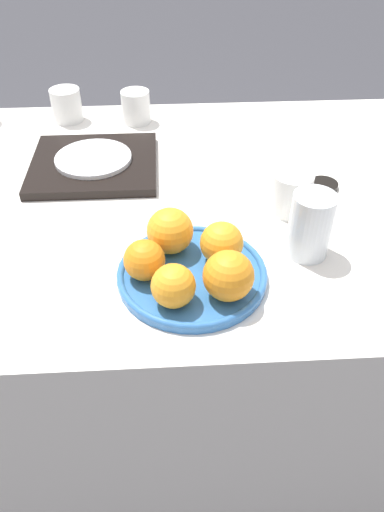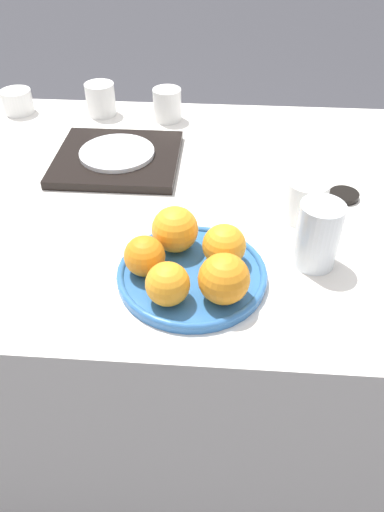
{
  "view_description": "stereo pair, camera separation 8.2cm",
  "coord_description": "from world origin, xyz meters",
  "px_view_note": "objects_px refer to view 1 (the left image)",
  "views": [
    {
      "loc": [
        0.06,
        -0.9,
        1.33
      ],
      "look_at": [
        0.1,
        -0.27,
        0.8
      ],
      "focal_mm": 35.0,
      "sensor_mm": 36.0,
      "label": 1
    },
    {
      "loc": [
        0.14,
        -0.9,
        1.33
      ],
      "look_at": [
        0.1,
        -0.27,
        0.8
      ],
      "focal_mm": 35.0,
      "sensor_mm": 36.0,
      "label": 2
    }
  ],
  "objects_px": {
    "orange_2": "(144,260)",
    "orange_1": "(170,231)",
    "cup_3": "(67,105)",
    "cup_2": "(291,193)",
    "fruit_platter": "(192,274)",
    "serving_tray": "(94,164)",
    "cup_0": "(136,107)",
    "soy_dish": "(324,186)",
    "water_glass": "(310,225)",
    "orange_3": "(222,243)",
    "side_plate": "(93,158)",
    "orange_0": "(228,276)",
    "orange_4": "(173,286)"
  },
  "relations": [
    {
      "from": "orange_3",
      "to": "orange_1",
      "type": "bearing_deg",
      "value": 158.43
    },
    {
      "from": "water_glass",
      "to": "soy_dish",
      "type": "bearing_deg",
      "value": 67.33
    },
    {
      "from": "cup_0",
      "to": "orange_2",
      "type": "bearing_deg",
      "value": -87.09
    },
    {
      "from": "orange_3",
      "to": "side_plate",
      "type": "distance_m",
      "value": 0.43
    },
    {
      "from": "fruit_platter",
      "to": "orange_0",
      "type": "distance_m",
      "value": 0.09
    },
    {
      "from": "orange_2",
      "to": "orange_3",
      "type": "xyz_separation_m",
      "value": [
        0.13,
        0.03,
        0.0
      ]
    },
    {
      "from": "serving_tray",
      "to": "cup_3",
      "type": "xyz_separation_m",
      "value": [
        -0.09,
        0.26,
        0.03
      ]
    },
    {
      "from": "fruit_platter",
      "to": "orange_3",
      "type": "xyz_separation_m",
      "value": [
        0.05,
        0.03,
        0.04
      ]
    },
    {
      "from": "orange_3",
      "to": "cup_3",
      "type": "height_order",
      "value": "orange_3"
    },
    {
      "from": "orange_2",
      "to": "side_plate",
      "type": "xyz_separation_m",
      "value": [
        -0.12,
        0.39,
        -0.02
      ]
    },
    {
      "from": "fruit_platter",
      "to": "serving_tray",
      "type": "height_order",
      "value": "same"
    },
    {
      "from": "orange_0",
      "to": "side_plate",
      "type": "bearing_deg",
      "value": 120.04
    },
    {
      "from": "orange_3",
      "to": "serving_tray",
      "type": "bearing_deg",
      "value": 125.62
    },
    {
      "from": "soy_dish",
      "to": "cup_3",
      "type": "bearing_deg",
      "value": 147.91
    },
    {
      "from": "orange_1",
      "to": "side_plate",
      "type": "xyz_separation_m",
      "value": [
        -0.17,
        0.32,
        -0.03
      ]
    },
    {
      "from": "orange_1",
      "to": "cup_2",
      "type": "height_order",
      "value": "orange_1"
    },
    {
      "from": "orange_4",
      "to": "side_plate",
      "type": "xyz_separation_m",
      "value": [
        -0.17,
        0.45,
        -0.02
      ]
    },
    {
      "from": "cup_2",
      "to": "orange_3",
      "type": "bearing_deg",
      "value": -133.97
    },
    {
      "from": "cup_3",
      "to": "orange_4",
      "type": "bearing_deg",
      "value": -69.95
    },
    {
      "from": "fruit_platter",
      "to": "side_plate",
      "type": "relative_size",
      "value": 1.49
    },
    {
      "from": "orange_0",
      "to": "side_plate",
      "type": "height_order",
      "value": "orange_0"
    },
    {
      "from": "orange_0",
      "to": "orange_4",
      "type": "bearing_deg",
      "value": -172.11
    },
    {
      "from": "orange_2",
      "to": "orange_1",
      "type": "bearing_deg",
      "value": 57.17
    },
    {
      "from": "orange_0",
      "to": "soy_dish",
      "type": "bearing_deg",
      "value": 53.09
    },
    {
      "from": "orange_2",
      "to": "serving_tray",
      "type": "relative_size",
      "value": 0.25
    },
    {
      "from": "fruit_platter",
      "to": "serving_tray",
      "type": "distance_m",
      "value": 0.43
    },
    {
      "from": "serving_tray",
      "to": "orange_3",
      "type": "bearing_deg",
      "value": -54.38
    },
    {
      "from": "cup_0",
      "to": "soy_dish",
      "type": "distance_m",
      "value": 0.54
    },
    {
      "from": "cup_0",
      "to": "orange_1",
      "type": "bearing_deg",
      "value": -82.24
    },
    {
      "from": "orange_2",
      "to": "serving_tray",
      "type": "distance_m",
      "value": 0.41
    },
    {
      "from": "orange_0",
      "to": "orange_3",
      "type": "bearing_deg",
      "value": 91.02
    },
    {
      "from": "soy_dish",
      "to": "orange_3",
      "type": "bearing_deg",
      "value": -135.85
    },
    {
      "from": "cup_3",
      "to": "soy_dish",
      "type": "xyz_separation_m",
      "value": [
        0.59,
        -0.37,
        -0.04
      ]
    },
    {
      "from": "orange_0",
      "to": "serving_tray",
      "type": "height_order",
      "value": "orange_0"
    },
    {
      "from": "soy_dish",
      "to": "orange_2",
      "type": "bearing_deg",
      "value": -144.1
    },
    {
      "from": "fruit_platter",
      "to": "cup_2",
      "type": "bearing_deg",
      "value": 42.65
    },
    {
      "from": "side_plate",
      "to": "water_glass",
      "type": "bearing_deg",
      "value": -38.29
    },
    {
      "from": "soy_dish",
      "to": "orange_1",
      "type": "bearing_deg",
      "value": -148.41
    },
    {
      "from": "cup_3",
      "to": "soy_dish",
      "type": "height_order",
      "value": "cup_3"
    },
    {
      "from": "side_plate",
      "to": "cup_2",
      "type": "relative_size",
      "value": 2.03
    },
    {
      "from": "orange_2",
      "to": "orange_4",
      "type": "bearing_deg",
      "value": -54.99
    },
    {
      "from": "cup_2",
      "to": "orange_2",
      "type": "bearing_deg",
      "value": -145.78
    },
    {
      "from": "cup_3",
      "to": "cup_2",
      "type": "bearing_deg",
      "value": -42.04
    },
    {
      "from": "orange_0",
      "to": "orange_2",
      "type": "bearing_deg",
      "value": 158.16
    },
    {
      "from": "cup_2",
      "to": "side_plate",
      "type": "bearing_deg",
      "value": 154.72
    },
    {
      "from": "orange_3",
      "to": "cup_0",
      "type": "bearing_deg",
      "value": 105.41
    },
    {
      "from": "fruit_platter",
      "to": "orange_4",
      "type": "xyz_separation_m",
      "value": [
        -0.03,
        -0.07,
        0.04
      ]
    },
    {
      "from": "orange_2",
      "to": "cup_0",
      "type": "height_order",
      "value": "same"
    },
    {
      "from": "orange_0",
      "to": "orange_2",
      "type": "xyz_separation_m",
      "value": [
        -0.13,
        0.05,
        -0.01
      ]
    },
    {
      "from": "water_glass",
      "to": "serving_tray",
      "type": "height_order",
      "value": "water_glass"
    }
  ]
}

